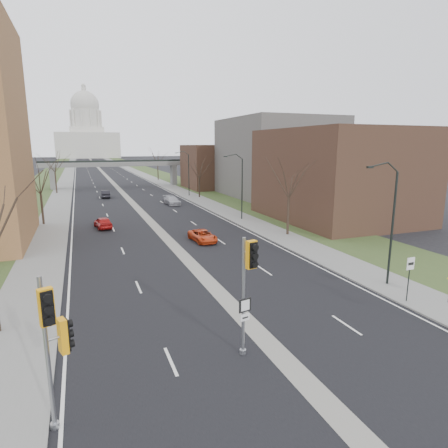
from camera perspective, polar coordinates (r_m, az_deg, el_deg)
ground at (r=18.71m, az=9.52°, el=-20.11°), size 700.00×700.00×0.00m
road_surface at (r=164.05m, az=-18.31°, el=7.83°), size 20.00×600.00×0.01m
median_strip at (r=164.05m, az=-18.31°, el=7.83°), size 1.20×600.00×0.02m
sidewalk_right at (r=165.09m, az=-14.11°, el=8.11°), size 4.00×600.00×0.12m
sidewalk_left at (r=163.87m, az=-22.53°, el=7.55°), size 4.00×600.00×0.12m
grass_verge_right at (r=165.94m, az=-12.04°, el=8.22°), size 8.00×600.00×0.10m
grass_verge_left at (r=164.12m, az=-24.63°, el=7.38°), size 8.00×600.00×0.10m
commercial_block_near at (r=52.78m, az=16.90°, el=7.17°), size 16.00×20.00×12.00m
commercial_block_mid at (r=74.98m, az=8.04°, el=9.95°), size 18.00×22.00×15.00m
commercial_block_far at (r=89.01m, az=-1.14°, el=8.74°), size 14.00×14.00×10.00m
pedestrian_bridge at (r=94.04m, az=-16.14°, el=8.35°), size 34.00×3.00×6.45m
capitol at (r=333.76m, az=-20.15°, el=12.66°), size 48.00×42.00×55.75m
streetlight_near at (r=27.63m, az=23.55°, el=4.85°), size 2.61×0.20×8.70m
streetlight_mid at (r=49.56m, az=1.93°, el=8.50°), size 2.61×0.20×8.70m
streetlight_far at (r=74.16m, az=-6.05°, el=9.56°), size 2.61×0.20×8.70m
tree_left_b at (r=51.88m, az=-26.37°, el=6.63°), size 6.75×6.75×8.81m
tree_left_c at (r=85.71m, az=-24.51°, el=8.94°), size 7.65×7.65×9.99m
tree_right_a at (r=41.58m, az=9.94°, el=7.25°), size 7.20×7.20×9.40m
tree_right_b at (r=71.90m, az=-3.83°, el=8.62°), size 6.30×6.30×8.22m
tree_right_c at (r=110.65m, az=-10.12°, el=10.23°), size 7.65×7.65×9.99m
signal_pole_left at (r=14.23m, az=-24.56°, el=-14.79°), size 0.95×1.26×5.69m
signal_pole_median at (r=17.17m, az=3.66°, el=-7.97°), size 0.72×0.97×5.79m
speed_limit_sign at (r=26.40m, az=26.41°, el=-6.46°), size 0.63×0.07×2.91m
car_left_near at (r=47.72m, az=-17.97°, el=0.22°), size 2.20×4.32×1.41m
car_left_far at (r=75.61m, az=-17.63°, el=4.37°), size 1.58×4.42×1.45m
car_right_near at (r=39.20m, az=-3.27°, el=-1.80°), size 2.35×4.51×1.21m
car_right_mid at (r=64.33m, az=-7.95°, el=3.58°), size 2.41×5.06×1.42m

